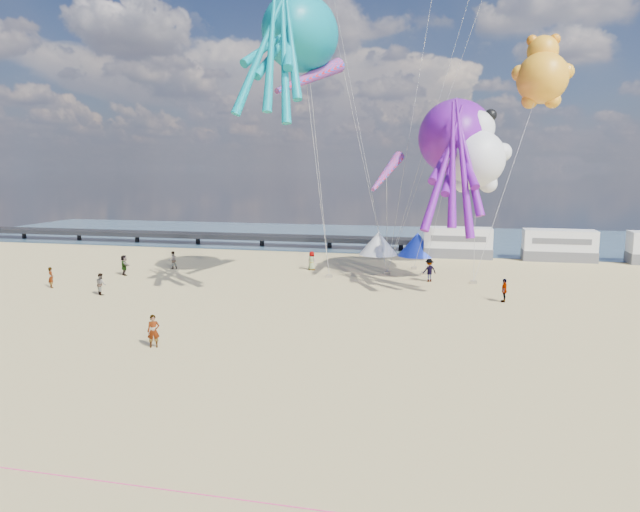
{
  "coord_description": "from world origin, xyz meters",
  "views": [
    {
      "loc": [
        5.06,
        -18.3,
        8.81
      ],
      "look_at": [
        -0.46,
        6.0,
        4.99
      ],
      "focal_mm": 32.0,
      "sensor_mm": 36.0,
      "label": 1
    }
  ],
  "objects_px": {
    "beachgoer_0": "(312,261)",
    "kite_octopus_purple": "(456,137)",
    "tent_white": "(378,243)",
    "windsock_mid": "(458,115)",
    "sandbag_d": "(414,268)",
    "sandbag_e": "(387,273)",
    "beachgoer_2": "(429,270)",
    "kite_teddy_orange": "(542,78)",
    "sandbag_a": "(329,276)",
    "sandbag_b": "(424,273)",
    "motorhome_1": "(559,245)",
    "beachgoer_1": "(173,260)",
    "beachgoer_3": "(504,290)",
    "kite_octopus_teal": "(301,33)",
    "windsock_left": "(310,77)",
    "windsock_right": "(387,172)",
    "motorhome_0": "(458,242)",
    "beachgoer_7": "(101,284)",
    "tent_blue": "(417,244)",
    "beachgoer_5": "(51,277)",
    "sandbag_c": "(474,282)",
    "standing_person": "(154,331)",
    "kite_panda": "(476,159)",
    "beachgoer_4": "(124,265)"
  },
  "relations": [
    {
      "from": "sandbag_a",
      "to": "sandbag_b",
      "type": "height_order",
      "value": "same"
    },
    {
      "from": "beachgoer_3",
      "to": "kite_octopus_teal",
      "type": "xyz_separation_m",
      "value": [
        -14.27,
        1.29,
        17.35
      ]
    },
    {
      "from": "beachgoer_1",
      "to": "sandbag_c",
      "type": "relative_size",
      "value": 3.18
    },
    {
      "from": "motorhome_1",
      "to": "kite_panda",
      "type": "relative_size",
      "value": 0.92
    },
    {
      "from": "beachgoer_0",
      "to": "windsock_right",
      "type": "xyz_separation_m",
      "value": [
        6.83,
        -3.6,
        7.71
      ]
    },
    {
      "from": "beachgoer_5",
      "to": "sandbag_a",
      "type": "height_order",
      "value": "beachgoer_5"
    },
    {
      "from": "beachgoer_7",
      "to": "kite_teddy_orange",
      "type": "bearing_deg",
      "value": -117.52
    },
    {
      "from": "beachgoer_0",
      "to": "sandbag_d",
      "type": "distance_m",
      "value": 9.07
    },
    {
      "from": "beachgoer_4",
      "to": "beachgoer_7",
      "type": "bearing_deg",
      "value": 153.39
    },
    {
      "from": "beachgoer_5",
      "to": "sandbag_c",
      "type": "relative_size",
      "value": 3.14
    },
    {
      "from": "sandbag_b",
      "to": "windsock_mid",
      "type": "relative_size",
      "value": 0.1
    },
    {
      "from": "windsock_mid",
      "to": "beachgoer_2",
      "type": "bearing_deg",
      "value": -167.36
    },
    {
      "from": "beachgoer_0",
      "to": "kite_octopus_purple",
      "type": "relative_size",
      "value": 0.13
    },
    {
      "from": "beachgoer_0",
      "to": "standing_person",
      "type": "bearing_deg",
      "value": 107.97
    },
    {
      "from": "tent_blue",
      "to": "beachgoer_1",
      "type": "distance_m",
      "value": 24.26
    },
    {
      "from": "beachgoer_3",
      "to": "kite_octopus_purple",
      "type": "height_order",
      "value": "kite_octopus_purple"
    },
    {
      "from": "tent_blue",
      "to": "motorhome_0",
      "type": "bearing_deg",
      "value": 0.0
    },
    {
      "from": "beachgoer_1",
      "to": "kite_teddy_orange",
      "type": "distance_m",
      "value": 34.24
    },
    {
      "from": "tent_blue",
      "to": "sandbag_a",
      "type": "relative_size",
      "value": 8.0
    },
    {
      "from": "tent_white",
      "to": "sandbag_b",
      "type": "distance_m",
      "value": 11.59
    },
    {
      "from": "beachgoer_0",
      "to": "kite_teddy_orange",
      "type": "bearing_deg",
      "value": -152.64
    },
    {
      "from": "beachgoer_5",
      "to": "beachgoer_7",
      "type": "xyz_separation_m",
      "value": [
        5.03,
        -1.26,
        -0.01
      ]
    },
    {
      "from": "beachgoer_3",
      "to": "beachgoer_5",
      "type": "xyz_separation_m",
      "value": [
        -32.59,
        -2.7,
        -0.01
      ]
    },
    {
      "from": "motorhome_1",
      "to": "standing_person",
      "type": "bearing_deg",
      "value": -126.35
    },
    {
      "from": "motorhome_1",
      "to": "kite_teddy_orange",
      "type": "relative_size",
      "value": 0.97
    },
    {
      "from": "kite_teddy_orange",
      "to": "sandbag_d",
      "type": "bearing_deg",
      "value": 156.24
    },
    {
      "from": "beachgoer_4",
      "to": "windsock_right",
      "type": "height_order",
      "value": "windsock_right"
    },
    {
      "from": "beachgoer_5",
      "to": "sandbag_d",
      "type": "distance_m",
      "value": 29.49
    },
    {
      "from": "beachgoer_5",
      "to": "sandbag_a",
      "type": "distance_m",
      "value": 21.24
    },
    {
      "from": "beachgoer_1",
      "to": "beachgoer_5",
      "type": "relative_size",
      "value": 1.01
    },
    {
      "from": "tent_white",
      "to": "beachgoer_1",
      "type": "relative_size",
      "value": 2.52
    },
    {
      "from": "tent_white",
      "to": "beachgoer_0",
      "type": "relative_size",
      "value": 2.43
    },
    {
      "from": "sandbag_e",
      "to": "sandbag_c",
      "type": "bearing_deg",
      "value": -19.23
    },
    {
      "from": "sandbag_e",
      "to": "kite_panda",
      "type": "height_order",
      "value": "kite_panda"
    },
    {
      "from": "beachgoer_5",
      "to": "kite_teddy_orange",
      "type": "distance_m",
      "value": 40.71
    },
    {
      "from": "beachgoer_5",
      "to": "sandbag_e",
      "type": "distance_m",
      "value": 26.33
    },
    {
      "from": "windsock_mid",
      "to": "sandbag_d",
      "type": "bearing_deg",
      "value": 120.18
    },
    {
      "from": "standing_person",
      "to": "windsock_mid",
      "type": "relative_size",
      "value": 0.32
    },
    {
      "from": "sandbag_e",
      "to": "windsock_mid",
      "type": "xyz_separation_m",
      "value": [
        5.35,
        -1.84,
        12.72
      ]
    },
    {
      "from": "tent_white",
      "to": "sandbag_d",
      "type": "xyz_separation_m",
      "value": [
        4.15,
        -8.02,
        -1.09
      ]
    },
    {
      "from": "beachgoer_2",
      "to": "kite_teddy_orange",
      "type": "relative_size",
      "value": 0.27
    },
    {
      "from": "tent_white",
      "to": "beachgoer_4",
      "type": "height_order",
      "value": "tent_white"
    },
    {
      "from": "tent_blue",
      "to": "sandbag_d",
      "type": "height_order",
      "value": "tent_blue"
    },
    {
      "from": "sandbag_e",
      "to": "kite_octopus_purple",
      "type": "distance_m",
      "value": 12.33
    },
    {
      "from": "windsock_left",
      "to": "windsock_right",
      "type": "xyz_separation_m",
      "value": [
        5.01,
        4.38,
        -6.59
      ]
    },
    {
      "from": "beachgoer_4",
      "to": "tent_white",
      "type": "bearing_deg",
      "value": -96.0
    },
    {
      "from": "motorhome_0",
      "to": "standing_person",
      "type": "bearing_deg",
      "value": -114.31
    },
    {
      "from": "motorhome_0",
      "to": "motorhome_1",
      "type": "relative_size",
      "value": 1.0
    },
    {
      "from": "windsock_right",
      "to": "sandbag_d",
      "type": "bearing_deg",
      "value": 90.35
    },
    {
      "from": "tent_white",
      "to": "windsock_mid",
      "type": "xyz_separation_m",
      "value": [
        7.46,
        -12.84,
        11.63
      ]
    }
  ]
}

